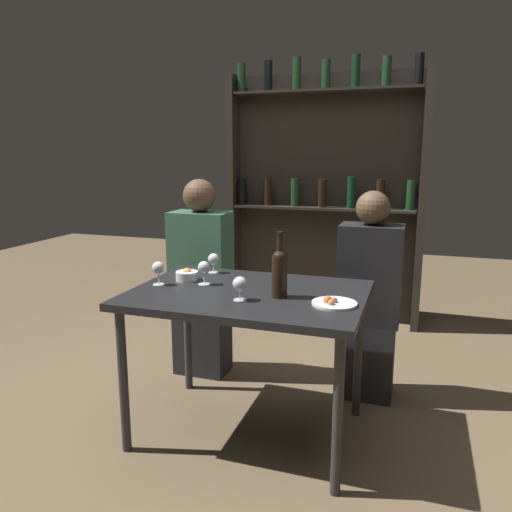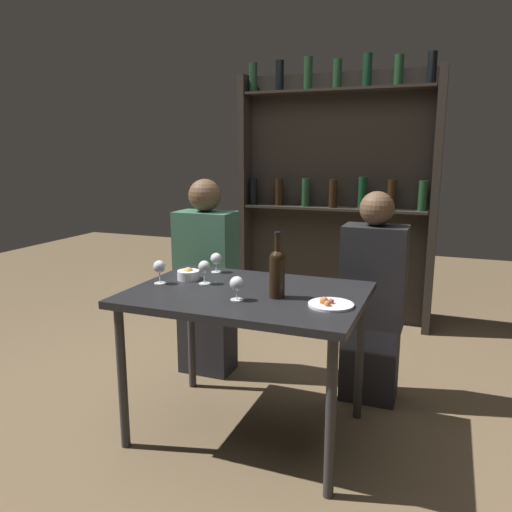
# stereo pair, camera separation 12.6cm
# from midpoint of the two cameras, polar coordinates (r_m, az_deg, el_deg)

# --- Properties ---
(ground_plane) EXTENTS (10.00, 10.00, 0.00)m
(ground_plane) POSITION_cam_midpoint_polar(r_m,az_deg,el_deg) (2.71, -2.25, -19.34)
(ground_plane) COLOR brown
(dining_table) EXTENTS (1.12, 0.80, 0.74)m
(dining_table) POSITION_cam_midpoint_polar(r_m,az_deg,el_deg) (2.43, -2.37, -5.68)
(dining_table) COLOR black
(dining_table) RESTS_ON ground_plane
(wine_rack_wall) EXTENTS (1.62, 0.21, 2.13)m
(wine_rack_wall) POSITION_cam_midpoint_polar(r_m,az_deg,el_deg) (4.17, 6.91, 7.50)
(wine_rack_wall) COLOR #28231E
(wine_rack_wall) RESTS_ON ground_plane
(wine_bottle) EXTENTS (0.07, 0.07, 0.31)m
(wine_bottle) POSITION_cam_midpoint_polar(r_m,az_deg,el_deg) (2.28, 1.14, -1.69)
(wine_bottle) COLOR black
(wine_bottle) RESTS_ON dining_table
(wine_glass_0) EXTENTS (0.06, 0.06, 0.12)m
(wine_glass_0) POSITION_cam_midpoint_polar(r_m,az_deg,el_deg) (2.56, -12.49, -1.43)
(wine_glass_0) COLOR silver
(wine_glass_0) RESTS_ON dining_table
(wine_glass_1) EXTENTS (0.07, 0.07, 0.11)m
(wine_glass_1) POSITION_cam_midpoint_polar(r_m,az_deg,el_deg) (2.25, -3.46, -3.28)
(wine_glass_1) COLOR silver
(wine_glass_1) RESTS_ON dining_table
(wine_glass_2) EXTENTS (0.06, 0.06, 0.12)m
(wine_glass_2) POSITION_cam_midpoint_polar(r_m,az_deg,el_deg) (2.53, -7.39, -1.41)
(wine_glass_2) COLOR silver
(wine_glass_2) RESTS_ON dining_table
(wine_glass_3) EXTENTS (0.06, 0.06, 0.11)m
(wine_glass_3) POSITION_cam_midpoint_polar(r_m,az_deg,el_deg) (2.77, -6.17, -0.44)
(wine_glass_3) COLOR silver
(wine_glass_3) RESTS_ON dining_table
(food_plate_0) EXTENTS (0.20, 0.20, 0.04)m
(food_plate_0) POSITION_cam_midpoint_polar(r_m,az_deg,el_deg) (2.22, 7.26, -5.37)
(food_plate_0) COLOR white
(food_plate_0) RESTS_ON dining_table
(snack_bowl) EXTENTS (0.12, 0.12, 0.07)m
(snack_bowl) POSITION_cam_midpoint_polar(r_m,az_deg,el_deg) (2.64, -9.25, -2.21)
(snack_bowl) COLOR white
(snack_bowl) RESTS_ON dining_table
(seated_person_left) EXTENTS (0.36, 0.22, 1.24)m
(seated_person_left) POSITION_cam_midpoint_polar(r_m,az_deg,el_deg) (3.17, -7.40, -3.13)
(seated_person_left) COLOR #26262B
(seated_person_left) RESTS_ON ground_plane
(seated_person_right) EXTENTS (0.35, 0.22, 1.20)m
(seated_person_right) POSITION_cam_midpoint_polar(r_m,az_deg,el_deg) (2.90, 11.53, -5.22)
(seated_person_right) COLOR #26262B
(seated_person_right) RESTS_ON ground_plane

